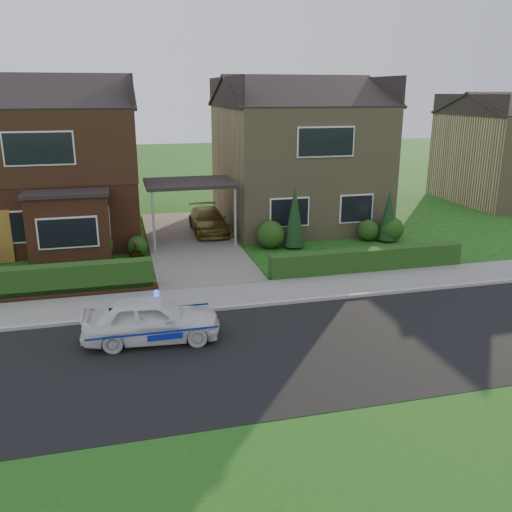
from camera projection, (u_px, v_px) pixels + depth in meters
name	position (u px, v px, depth m)	size (l,w,h in m)	color
ground	(250.00, 354.00, 13.90)	(120.00, 120.00, 0.00)	#134612
road	(250.00, 354.00, 13.90)	(60.00, 6.00, 0.02)	black
kerb	(226.00, 308.00, 16.71)	(60.00, 0.16, 0.12)	#9E9993
sidewalk	(220.00, 296.00, 17.69)	(60.00, 2.00, 0.10)	slate
grass_verge	(318.00, 486.00, 9.26)	(60.00, 4.00, 0.01)	#134612
driveway	(192.00, 242.00, 24.08)	(3.80, 12.00, 0.12)	#666059
house_left	(52.00, 153.00, 24.32)	(7.50, 9.53, 7.25)	brown
house_right	(296.00, 150.00, 27.18)	(7.50, 8.06, 7.25)	#8F7C57
carport_link	(190.00, 184.00, 23.29)	(3.80, 3.00, 2.77)	black
dwarf_wall	(36.00, 296.00, 17.40)	(7.70, 0.25, 0.36)	brown
hedge_left	(37.00, 299.00, 17.59)	(7.50, 0.55, 0.90)	#173912
hedge_right	(367.00, 272.00, 20.22)	(7.50, 0.55, 0.80)	#173912
shrub_left_mid	(96.00, 245.00, 21.39)	(1.32, 1.32, 1.32)	#173912
shrub_left_near	(137.00, 246.00, 22.11)	(0.84, 0.84, 0.84)	#173912
shrub_right_near	(271.00, 234.00, 23.19)	(1.20, 1.20, 1.20)	#173912
shrub_right_mid	(368.00, 230.00, 24.40)	(0.96, 0.96, 0.96)	#173912
shrub_right_far	(392.00, 229.00, 24.34)	(1.08, 1.08, 1.08)	#173912
conifer_a	(295.00, 218.00, 23.04)	(0.90, 0.90, 2.60)	black
conifer_b	(388.00, 217.00, 24.13)	(0.90, 0.90, 2.20)	black
neighbour_right	(509.00, 159.00, 32.68)	(6.50, 7.00, 5.20)	#8F7C57
police_car	(151.00, 319.00, 14.49)	(3.34, 3.74, 1.40)	white
driveway_car	(208.00, 220.00, 25.42)	(1.55, 3.80, 1.10)	olive
potted_plant_b	(35.00, 282.00, 18.20)	(0.31, 0.38, 0.69)	gray
potted_plant_c	(136.00, 251.00, 21.54)	(0.45, 0.45, 0.81)	gray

